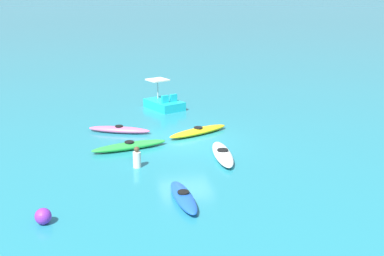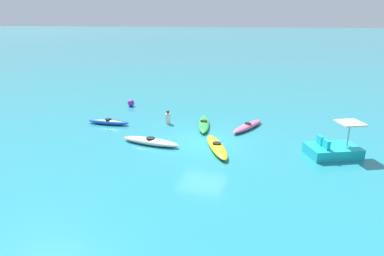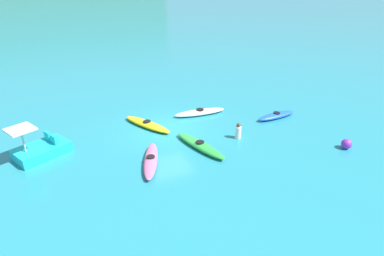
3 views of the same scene
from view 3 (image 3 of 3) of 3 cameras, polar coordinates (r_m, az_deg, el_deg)
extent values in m
plane|color=teal|center=(17.82, -4.31, -0.26)|extent=(600.00, 600.00, 0.00)
ellipsoid|color=green|center=(15.79, 1.44, -3.15)|extent=(1.50, 3.54, 0.32)
cylinder|color=black|center=(15.71, 1.45, -2.56)|extent=(0.51, 0.51, 0.05)
ellipsoid|color=pink|center=(14.69, -7.45, -5.80)|extent=(1.76, 3.17, 0.32)
cylinder|color=black|center=(14.60, -7.49, -5.18)|extent=(0.50, 0.50, 0.05)
ellipsoid|color=yellow|center=(18.19, -8.12, 0.67)|extent=(2.12, 3.39, 0.32)
cylinder|color=black|center=(18.11, -8.15, 1.20)|extent=(0.58, 0.58, 0.05)
ellipsoid|color=blue|center=(19.82, 15.02, 2.19)|extent=(2.78, 0.79, 0.32)
cylinder|color=black|center=(19.75, 15.08, 2.68)|extent=(0.43, 0.43, 0.05)
ellipsoid|color=white|center=(19.63, 1.44, 2.86)|extent=(3.32, 1.05, 0.32)
cylinder|color=black|center=(19.56, 1.45, 3.36)|extent=(0.52, 0.52, 0.05)
cube|color=#19B7C6|center=(16.79, -25.51, -3.69)|extent=(2.81, 2.36, 0.50)
cube|color=#19B7C6|center=(16.52, -23.68, -1.94)|extent=(0.33, 0.47, 0.44)
cube|color=#19B7C6|center=(17.02, -24.63, -1.31)|extent=(0.33, 0.47, 0.44)
cylinder|color=#B2B2B7|center=(16.23, -28.22, -2.09)|extent=(0.08, 0.08, 1.10)
cube|color=silver|center=(15.99, -28.65, -0.22)|extent=(1.46, 1.46, 0.08)
sphere|color=purple|center=(17.51, 26.16, -2.60)|extent=(0.51, 0.51, 0.51)
cylinder|color=silver|center=(16.87, 8.33, -0.82)|extent=(0.44, 0.44, 0.65)
sphere|color=brown|center=(16.68, 8.43, 0.55)|extent=(0.22, 0.22, 0.22)
camera|label=1|loc=(29.05, 45.06, 17.17)|focal=45.12mm
camera|label=2|loc=(30.98, -24.43, 20.85)|focal=30.42mm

